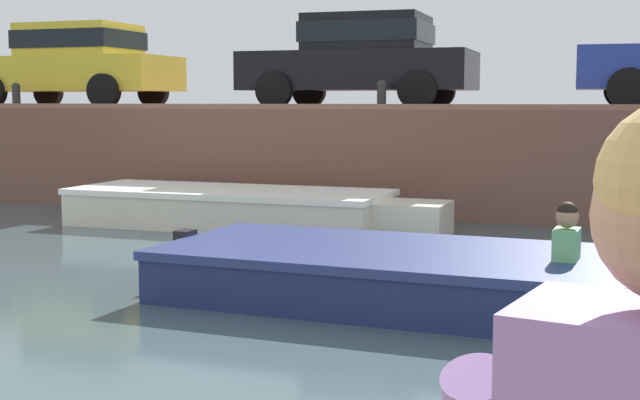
% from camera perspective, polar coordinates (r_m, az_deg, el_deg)
% --- Properties ---
extents(ground_plane, '(400.00, 400.00, 0.00)m').
position_cam_1_polar(ground_plane, '(7.76, 3.67, -6.94)').
color(ground_plane, '#3D5156').
extents(far_quay_wall, '(60.00, 6.00, 1.65)m').
position_cam_1_polar(far_quay_wall, '(16.12, 11.80, 2.85)').
color(far_quay_wall, brown).
rests_on(far_quay_wall, ground).
extents(far_wall_coping, '(60.00, 0.24, 0.08)m').
position_cam_1_polar(far_wall_coping, '(13.24, 10.34, 5.89)').
color(far_wall_coping, '#925F4C').
rests_on(far_wall_coping, far_quay_wall).
extents(boat_moored_west_cream, '(5.47, 1.83, 0.53)m').
position_cam_1_polar(boat_moored_west_cream, '(12.67, -4.91, -0.53)').
color(boat_moored_west_cream, silver).
rests_on(boat_moored_west_cream, ground).
extents(motorboat_passing, '(6.72, 2.31, 0.96)m').
position_cam_1_polar(motorboat_passing, '(7.79, 11.38, -5.20)').
color(motorboat_passing, navy).
rests_on(motorboat_passing, ground).
extents(car_leftmost_yellow, '(3.87, 1.91, 1.54)m').
position_cam_1_polar(car_leftmost_yellow, '(17.49, -15.35, 8.50)').
color(car_leftmost_yellow, yellow).
rests_on(car_leftmost_yellow, far_quay_wall).
extents(car_left_inner_black, '(3.84, 2.02, 1.54)m').
position_cam_1_polar(car_left_inner_black, '(15.10, 2.72, 9.09)').
color(car_left_inner_black, black).
rests_on(car_left_inner_black, far_quay_wall).
extents(mooring_bollard_west, '(0.15, 0.15, 0.45)m').
position_cam_1_polar(mooring_bollard_west, '(16.68, -18.87, 6.42)').
color(mooring_bollard_west, '#2D2B28').
rests_on(mooring_bollard_west, far_quay_wall).
extents(mooring_bollard_mid, '(0.15, 0.15, 0.45)m').
position_cam_1_polar(mooring_bollard_mid, '(13.68, 3.96, 6.82)').
color(mooring_bollard_mid, '#2D2B28').
rests_on(mooring_bollard_mid, far_quay_wall).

